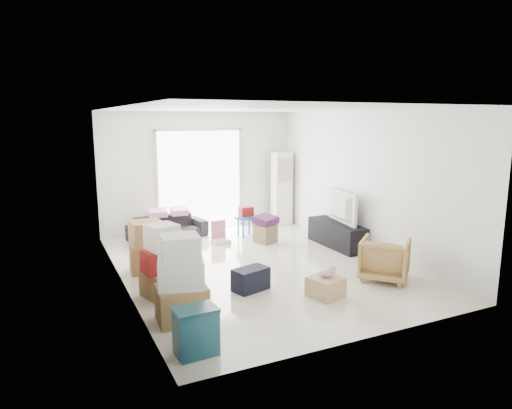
{
  "coord_description": "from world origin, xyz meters",
  "views": [
    {
      "loc": [
        -3.28,
        -6.93,
        2.53
      ],
      "look_at": [
        0.1,
        0.2,
        1.05
      ],
      "focal_mm": 32.0,
      "sensor_mm": 36.0,
      "label": 1
    }
  ],
  "objects": [
    {
      "name": "room_shell",
      "position": [
        0.0,
        0.0,
        1.35
      ],
      "size": [
        4.98,
        6.48,
        3.18
      ],
      "color": "silver",
      "rests_on": "ground"
    },
    {
      "name": "sliding_door",
      "position": [
        0.0,
        2.98,
        1.24
      ],
      "size": [
        2.1,
        0.04,
        2.33
      ],
      "color": "white",
      "rests_on": "room_shell"
    },
    {
      "name": "ac_tower",
      "position": [
        1.95,
        2.65,
        0.88
      ],
      "size": [
        0.45,
        0.3,
        1.75
      ],
      "primitive_type": "cube",
      "color": "white",
      "rests_on": "room_shell"
    },
    {
      "name": "tv_console",
      "position": [
        2.0,
        0.41,
        0.25
      ],
      "size": [
        0.44,
        1.47,
        0.49
      ],
      "primitive_type": "cube",
      "color": "black",
      "rests_on": "room_shell"
    },
    {
      "name": "television",
      "position": [
        2.0,
        0.41,
        0.56
      ],
      "size": [
        0.79,
        1.18,
        0.14
      ],
      "primitive_type": "imported",
      "rotation": [
        0.0,
        0.0,
        1.42
      ],
      "color": "black",
      "rests_on": "tv_console"
    },
    {
      "name": "sofa",
      "position": [
        -0.91,
        2.5,
        0.32
      ],
      "size": [
        1.72,
        0.75,
        0.65
      ],
      "primitive_type": "imported",
      "rotation": [
        0.0,
        0.0,
        0.17
      ],
      "color": "black",
      "rests_on": "room_shell"
    },
    {
      "name": "pillow_left",
      "position": [
        -1.11,
        2.55,
        0.71
      ],
      "size": [
        0.39,
        0.33,
        0.11
      ],
      "primitive_type": "cube",
      "rotation": [
        0.0,
        0.0,
        -0.12
      ],
      "color": "#B9879B",
      "rests_on": "sofa"
    },
    {
      "name": "pillow_right",
      "position": [
        -0.64,
        2.53,
        0.71
      ],
      "size": [
        0.36,
        0.3,
        0.12
      ],
      "primitive_type": "cube",
      "rotation": [
        0.0,
        0.0,
        -0.05
      ],
      "color": "#B9879B",
      "rests_on": "sofa"
    },
    {
      "name": "armchair",
      "position": [
        1.56,
        -1.51,
        0.37
      ],
      "size": [
        0.98,
        0.98,
        0.74
      ],
      "primitive_type": "imported",
      "rotation": [
        0.0,
        0.0,
        2.29
      ],
      "color": "tan",
      "rests_on": "room_shell"
    },
    {
      "name": "storage_bins",
      "position": [
        -1.9,
        -2.49,
        0.27
      ],
      "size": [
        0.48,
        0.35,
        0.53
      ],
      "rotation": [
        0.0,
        0.0,
        0.06
      ],
      "color": "#154456",
      "rests_on": "room_shell"
    },
    {
      "name": "box_stack_a",
      "position": [
        -1.8,
        -1.61,
        0.5
      ],
      "size": [
        0.66,
        0.59,
        1.12
      ],
      "rotation": [
        0.0,
        0.0,
        -0.19
      ],
      "color": "olive",
      "rests_on": "room_shell"
    },
    {
      "name": "box_stack_b",
      "position": [
        -1.8,
        -0.69,
        0.46
      ],
      "size": [
        0.65,
        0.65,
        1.06
      ],
      "rotation": [
        0.0,
        0.0,
        0.22
      ],
      "color": "olive",
      "rests_on": "room_shell"
    },
    {
      "name": "box_stack_c",
      "position": [
        -1.77,
        0.52,
        0.42
      ],
      "size": [
        0.61,
        0.52,
        0.86
      ],
      "rotation": [
        0.0,
        0.0,
        -0.04
      ],
      "color": "olive",
      "rests_on": "room_shell"
    },
    {
      "name": "loose_box",
      "position": [
        -1.54,
        -0.22,
        0.17
      ],
      "size": [
        0.46,
        0.46,
        0.33
      ],
      "primitive_type": "cube",
      "rotation": [
        0.0,
        0.0,
        -0.17
      ],
      "color": "olive",
      "rests_on": "room_shell"
    },
    {
      "name": "duffel_bag",
      "position": [
        -0.57,
        -1.02,
        0.17
      ],
      "size": [
        0.6,
        0.45,
        0.34
      ],
      "primitive_type": "cube",
      "rotation": [
        0.0,
        0.0,
        0.29
      ],
      "color": "black",
      "rests_on": "room_shell"
    },
    {
      "name": "ottoman",
      "position": [
        0.83,
        1.29,
        0.19
      ],
      "size": [
        0.48,
        0.48,
        0.37
      ],
      "primitive_type": "cube",
      "rotation": [
        0.0,
        0.0,
        0.34
      ],
      "color": "olive",
      "rests_on": "room_shell"
    },
    {
      "name": "blanket",
      "position": [
        0.83,
        1.29,
        0.44
      ],
      "size": [
        0.54,
        0.54,
        0.14
      ],
      "primitive_type": "cube",
      "rotation": [
        0.0,
        0.0,
        0.39
      ],
      "color": "#512052",
      "rests_on": "ottoman"
    },
    {
      "name": "kids_table",
      "position": [
        0.68,
        1.92,
        0.47
      ],
      "size": [
        0.54,
        0.54,
        0.66
      ],
      "rotation": [
        0.0,
        0.0,
        -0.18
      ],
      "color": "#184AB2",
      "rests_on": "room_shell"
    },
    {
      "name": "toy_walker",
      "position": [
        -0.03,
        1.67,
        0.13
      ],
      "size": [
        0.37,
        0.33,
        0.46
      ],
      "rotation": [
        0.0,
        0.0,
        0.09
      ],
      "color": "silver",
      "rests_on": "room_shell"
    },
    {
      "name": "wood_crate",
      "position": [
        0.31,
        -1.71,
        0.14
      ],
      "size": [
        0.53,
        0.53,
        0.29
      ],
      "primitive_type": "cube",
      "rotation": [
        0.0,
        0.0,
        0.28
      ],
      "color": "tan",
      "rests_on": "room_shell"
    },
    {
      "name": "plush_bunny",
      "position": [
        0.34,
        -1.7,
        0.36
      ],
      "size": [
        0.3,
        0.17,
        0.15
      ],
      "rotation": [
        0.0,
        0.0,
        0.08
      ],
      "color": "#B2ADA8",
      "rests_on": "wood_crate"
    }
  ]
}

